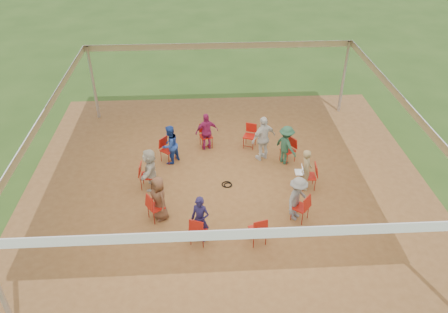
{
  "coord_description": "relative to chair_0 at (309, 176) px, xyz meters",
  "views": [
    {
      "loc": [
        -0.75,
        -11.12,
        8.64
      ],
      "look_at": [
        -0.11,
        0.3,
        1.0
      ],
      "focal_mm": 35.0,
      "sensor_mm": 36.0,
      "label": 1
    }
  ],
  "objects": [
    {
      "name": "chair_6",
      "position": [
        -4.73,
        -1.22,
        0.0
      ],
      "size": [
        0.6,
        0.59,
        0.9
      ],
      "primitive_type": null,
      "rotation": [
        0.0,
        0.0,
        -1.0
      ],
      "color": "#AE180E",
      "rests_on": "ground"
    },
    {
      "name": "standing_person",
      "position": [
        -1.24,
        1.75,
        0.38
      ],
      "size": [
        1.09,
        0.91,
        1.65
      ],
      "primitive_type": "imported",
      "rotation": [
        0.0,
        0.0,
        3.66
      ],
      "color": "silver",
      "rests_on": "ground"
    },
    {
      "name": "laptop",
      "position": [
        -0.28,
        0.02,
        0.22
      ],
      "size": [
        0.3,
        0.36,
        0.24
      ],
      "rotation": [
        0.0,
        0.0,
        1.51
      ],
      "color": "#B7B7BC",
      "rests_on": "ground"
    },
    {
      "name": "chair_5",
      "position": [
        -5.13,
        0.31,
        0.0
      ],
      "size": [
        0.46,
        0.45,
        0.9
      ],
      "primitive_type": null,
      "rotation": [
        0.0,
        0.0,
        -1.63
      ],
      "color": "#AE180E",
      "rests_on": "ground"
    },
    {
      "name": "person_seated_0",
      "position": [
        -0.12,
        0.01,
        0.26
      ],
      "size": [
        0.37,
        0.54,
        1.42
      ],
      "primitive_type": "imported",
      "rotation": [
        0.0,
        0.0,
        1.51
      ],
      "color": "#907D54",
      "rests_on": "ground"
    },
    {
      "name": "person_seated_5",
      "position": [
        -4.63,
        -1.16,
        0.26
      ],
      "size": [
        0.7,
        0.79,
        1.42
      ],
      "primitive_type": "imported",
      "rotation": [
        0.0,
        0.0,
        -1.0
      ],
      "color": "brown",
      "rests_on": "ground"
    },
    {
      "name": "chair_1",
      "position": [
        -0.4,
        1.54,
        0.0
      ],
      "size": [
        0.6,
        0.59,
        0.9
      ],
      "primitive_type": null,
      "rotation": [
        0.0,
        0.0,
        2.14
      ],
      "color": "#AE180E",
      "rests_on": "ground"
    },
    {
      "name": "dirt_patch",
      "position": [
        -2.56,
        0.16,
        -0.44
      ],
      "size": [
        13.0,
        13.0,
        0.0
      ],
      "primitive_type": "plane",
      "color": "brown",
      "rests_on": "ground"
    },
    {
      "name": "chair_3",
      "position": [
        -3.21,
        2.64,
        0.0
      ],
      "size": [
        0.52,
        0.53,
        0.9
      ],
      "primitive_type": null,
      "rotation": [
        0.0,
        0.0,
        -2.89
      ],
      "color": "#AE180E",
      "rests_on": "ground"
    },
    {
      "name": "chair_4",
      "position": [
        -4.55,
        1.79,
        0.0
      ],
      "size": [
        0.61,
        0.6,
        0.9
      ],
      "primitive_type": null,
      "rotation": [
        0.0,
        0.0,
        -2.26
      ],
      "color": "#AE180E",
      "rests_on": "ground"
    },
    {
      "name": "chair_7",
      "position": [
        -3.5,
        -2.23,
        0.0
      ],
      "size": [
        0.55,
        0.56,
        0.9
      ],
      "primitive_type": null,
      "rotation": [
        0.0,
        0.0,
        -0.38
      ],
      "color": "#AE180E",
      "rests_on": "ground"
    },
    {
      "name": "person_seated_6",
      "position": [
        -3.46,
        -2.12,
        0.26
      ],
      "size": [
        0.61,
        0.5,
        1.42
      ],
      "primitive_type": "imported",
      "rotation": [
        0.0,
        0.0,
        -0.38
      ],
      "color": "#1C1740",
      "rests_on": "ground"
    },
    {
      "name": "person_seated_7",
      "position": [
        -0.67,
        -1.4,
        0.26
      ],
      "size": [
        0.93,
        1.0,
        1.42
      ],
      "primitive_type": "imported",
      "rotation": [
        0.0,
        0.0,
        0.88
      ],
      "color": "gray",
      "rests_on": "ground"
    },
    {
      "name": "chair_0",
      "position": [
        0.0,
        0.0,
        0.0
      ],
      "size": [
        0.46,
        0.45,
        0.9
      ],
      "primitive_type": null,
      "rotation": [
        0.0,
        0.0,
        1.51
      ],
      "color": "#AE180E",
      "rests_on": "ground"
    },
    {
      "name": "ground",
      "position": [
        -2.56,
        0.16,
        -0.45
      ],
      "size": [
        80.0,
        80.0,
        0.0
      ],
      "primitive_type": "plane",
      "color": "#2B4A17",
      "rests_on": "ground"
    },
    {
      "name": "person_seated_4",
      "position": [
        -5.01,
        0.31,
        0.26
      ],
      "size": [
        0.57,
        1.34,
        1.42
      ],
      "primitive_type": "imported",
      "rotation": [
        0.0,
        0.0,
        -1.63
      ],
      "color": "#BBB4A4",
      "rests_on": "ground"
    },
    {
      "name": "person_seated_1",
      "position": [
        -0.5,
        1.47,
        0.26
      ],
      "size": [
        0.87,
        1.02,
        1.42
      ],
      "primitive_type": "imported",
      "rotation": [
        0.0,
        0.0,
        2.14
      ],
      "color": "#25513A",
      "rests_on": "ground"
    },
    {
      "name": "person_seated_3",
      "position": [
        -4.45,
        1.71,
        0.26
      ],
      "size": [
        0.74,
        0.78,
        1.42
      ],
      "primitive_type": "imported",
      "rotation": [
        0.0,
        0.0,
        -2.26
      ],
      "color": "#1E3D96",
      "rests_on": "ground"
    },
    {
      "name": "chair_9",
      "position": [
        -0.58,
        -1.48,
        0.0
      ],
      "size": [
        0.61,
        0.6,
        0.9
      ],
      "primitive_type": null,
      "rotation": [
        0.0,
        0.0,
        0.88
      ],
      "color": "#AE180E",
      "rests_on": "ground"
    },
    {
      "name": "chair_2",
      "position": [
        -1.62,
        2.55,
        0.0
      ],
      "size": [
        0.55,
        0.56,
        0.9
      ],
      "primitive_type": null,
      "rotation": [
        0.0,
        0.0,
        2.77
      ],
      "color": "#AE180E",
      "rests_on": "ground"
    },
    {
      "name": "person_seated_2",
      "position": [
        -3.18,
        2.53,
        0.26
      ],
      "size": [
        0.91,
        0.62,
        1.42
      ],
      "primitive_type": "imported",
      "rotation": [
        0.0,
        0.0,
        -2.89
      ],
      "color": "#991F5C",
      "rests_on": "ground"
    },
    {
      "name": "cable_coil",
      "position": [
        -2.58,
        0.27,
        -0.43
      ],
      "size": [
        0.38,
        0.38,
        0.03
      ],
      "rotation": [
        0.0,
        0.0,
        0.14
      ],
      "color": "black",
      "rests_on": "ground"
    },
    {
      "name": "chair_8",
      "position": [
        -1.92,
        -2.33,
        0.0
      ],
      "size": [
        0.52,
        0.53,
        0.9
      ],
      "primitive_type": null,
      "rotation": [
        0.0,
        0.0,
        0.25
      ],
      "color": "#AE180E",
      "rests_on": "ground"
    },
    {
      "name": "tent",
      "position": [
        -2.56,
        0.16,
        1.92
      ],
      "size": [
        10.33,
        10.33,
        3.0
      ],
      "color": "#B2B2B7",
      "rests_on": "ground"
    }
  ]
}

